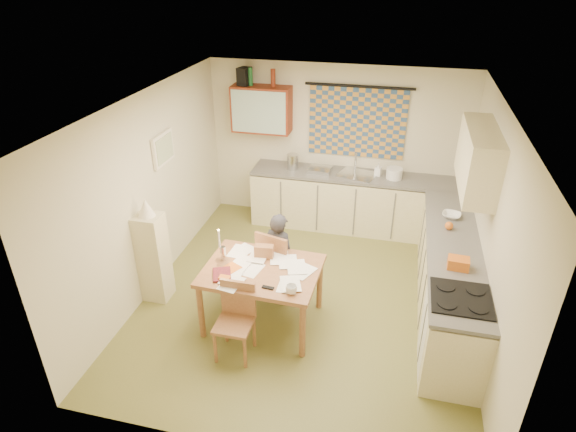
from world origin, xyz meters
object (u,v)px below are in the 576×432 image
(counter_right, at_px, (448,279))
(dining_table, at_px, (263,295))
(person, at_px, (279,256))
(counter_back, at_px, (357,202))
(stove, at_px, (454,334))
(chair_far, at_px, (279,274))
(shelf_stand, at_px, (154,258))

(counter_right, distance_m, dining_table, 2.23)
(counter_right, height_order, person, person)
(counter_back, bearing_deg, stove, -65.15)
(chair_far, bearing_deg, counter_back, -95.55)
(chair_far, xyz_separation_m, person, (0.01, -0.02, 0.29))
(dining_table, height_order, chair_far, chair_far)
(counter_right, bearing_deg, dining_table, -160.68)
(counter_back, distance_m, stove, 3.07)
(stove, xyz_separation_m, chair_far, (-2.05, 0.83, -0.17))
(dining_table, bearing_deg, counter_right, 21.30)
(stove, height_order, dining_table, stove)
(chair_far, height_order, person, person)
(counter_back, distance_m, shelf_stand, 3.27)
(counter_back, xyz_separation_m, counter_right, (1.29, -1.78, -0.00))
(chair_far, distance_m, person, 0.29)
(chair_far, bearing_deg, person, 137.22)
(dining_table, bearing_deg, stove, -5.37)
(counter_right, bearing_deg, stove, -90.00)
(stove, height_order, shelf_stand, shelf_stand)
(counter_right, bearing_deg, shelf_stand, -170.58)
(shelf_stand, bearing_deg, person, 14.42)
(counter_right, distance_m, stove, 1.01)
(dining_table, relative_size, person, 1.13)
(dining_table, xyz_separation_m, chair_far, (0.05, 0.56, -0.08))
(dining_table, bearing_deg, chair_far, 86.94)
(counter_back, xyz_separation_m, shelf_stand, (-2.25, -2.37, 0.13))
(dining_table, xyz_separation_m, person, (0.06, 0.54, 0.21))
(counter_back, relative_size, stove, 3.52)
(dining_table, distance_m, person, 0.58)
(stove, relative_size, shelf_stand, 0.80)
(chair_far, height_order, shelf_stand, shelf_stand)
(counter_back, bearing_deg, shelf_stand, -133.54)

